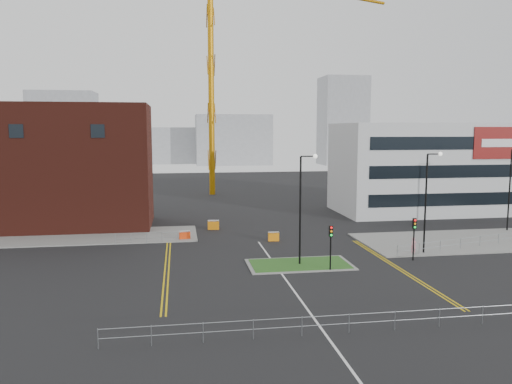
% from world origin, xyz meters
% --- Properties ---
extents(ground, '(200.00, 200.00, 0.00)m').
position_xyz_m(ground, '(0.00, 0.00, 0.00)').
color(ground, black).
rests_on(ground, ground).
extents(pavement_left, '(28.00, 8.00, 0.12)m').
position_xyz_m(pavement_left, '(-20.00, 22.00, 0.06)').
color(pavement_left, slate).
rests_on(pavement_left, ground).
extents(pavement_right, '(24.00, 10.00, 0.12)m').
position_xyz_m(pavement_right, '(22.00, 14.00, 0.06)').
color(pavement_right, slate).
rests_on(pavement_right, ground).
extents(island_kerb, '(8.60, 4.60, 0.08)m').
position_xyz_m(island_kerb, '(2.00, 8.00, 0.04)').
color(island_kerb, slate).
rests_on(island_kerb, ground).
extents(grass_island, '(8.00, 4.00, 0.12)m').
position_xyz_m(grass_island, '(2.00, 8.00, 0.06)').
color(grass_island, '#24511B').
rests_on(grass_island, ground).
extents(brick_building, '(24.20, 10.07, 14.24)m').
position_xyz_m(brick_building, '(-22.97, 28.00, 6.85)').
color(brick_building, '#4D1B13').
rests_on(brick_building, ground).
extents(office_block, '(25.00, 12.20, 12.00)m').
position_xyz_m(office_block, '(26.01, 31.97, 6.00)').
color(office_block, silver).
rests_on(office_block, ground).
extents(tower_crane, '(49.25, 21.45, 42.34)m').
position_xyz_m(tower_crane, '(3.06, 57.13, 29.01)').
color(tower_crane, '#BA770A').
rests_on(tower_crane, ground).
extents(streetlamp_island, '(1.46, 0.36, 9.18)m').
position_xyz_m(streetlamp_island, '(2.22, 8.00, 5.41)').
color(streetlamp_island, black).
rests_on(streetlamp_island, ground).
extents(streetlamp_right_near, '(1.46, 0.36, 9.18)m').
position_xyz_m(streetlamp_right_near, '(14.22, 10.00, 5.41)').
color(streetlamp_right_near, black).
rests_on(streetlamp_right_near, ground).
extents(streetlamp_right_far, '(1.46, 0.36, 9.18)m').
position_xyz_m(streetlamp_right_far, '(28.22, 18.00, 5.41)').
color(streetlamp_right_far, black).
rests_on(streetlamp_right_far, ground).
extents(traffic_light_island, '(0.28, 0.33, 3.65)m').
position_xyz_m(traffic_light_island, '(4.00, 5.98, 2.57)').
color(traffic_light_island, black).
rests_on(traffic_light_island, ground).
extents(traffic_light_right, '(0.28, 0.33, 3.65)m').
position_xyz_m(traffic_light_right, '(12.00, 7.98, 2.57)').
color(traffic_light_right, black).
rests_on(traffic_light_right, ground).
extents(railing_front, '(24.05, 0.05, 1.10)m').
position_xyz_m(railing_front, '(0.00, -6.00, 0.78)').
color(railing_front, gray).
rests_on(railing_front, ground).
extents(railing_left, '(6.05, 0.05, 1.10)m').
position_xyz_m(railing_left, '(-11.00, 18.00, 0.74)').
color(railing_left, gray).
rests_on(railing_left, ground).
extents(railing_right, '(19.05, 5.05, 1.10)m').
position_xyz_m(railing_right, '(20.50, 11.50, 0.78)').
color(railing_right, gray).
rests_on(railing_right, ground).
extents(centre_line, '(0.15, 30.00, 0.01)m').
position_xyz_m(centre_line, '(0.00, 2.00, 0.01)').
color(centre_line, silver).
rests_on(centre_line, ground).
extents(yellow_left_a, '(0.12, 24.00, 0.01)m').
position_xyz_m(yellow_left_a, '(-9.00, 10.00, 0.01)').
color(yellow_left_a, gold).
rests_on(yellow_left_a, ground).
extents(yellow_left_b, '(0.12, 24.00, 0.01)m').
position_xyz_m(yellow_left_b, '(-8.70, 10.00, 0.01)').
color(yellow_left_b, gold).
rests_on(yellow_left_b, ground).
extents(yellow_right_a, '(0.12, 20.00, 0.01)m').
position_xyz_m(yellow_right_a, '(9.50, 6.00, 0.01)').
color(yellow_right_a, gold).
rests_on(yellow_right_a, ground).
extents(yellow_right_b, '(0.12, 20.00, 0.01)m').
position_xyz_m(yellow_right_b, '(9.80, 6.00, 0.01)').
color(yellow_right_b, gold).
rests_on(yellow_right_b, ground).
extents(skyline_a, '(18.00, 12.00, 22.00)m').
position_xyz_m(skyline_a, '(-40.00, 120.00, 11.00)').
color(skyline_a, gray).
rests_on(skyline_a, ground).
extents(skyline_b, '(24.00, 12.00, 16.00)m').
position_xyz_m(skyline_b, '(10.00, 130.00, 8.00)').
color(skyline_b, gray).
rests_on(skyline_b, ground).
extents(skyline_c, '(14.00, 12.00, 28.00)m').
position_xyz_m(skyline_c, '(45.00, 125.00, 14.00)').
color(skyline_c, gray).
rests_on(skyline_c, ground).
extents(skyline_d, '(30.00, 12.00, 12.00)m').
position_xyz_m(skyline_d, '(-8.00, 140.00, 6.00)').
color(skyline_d, gray).
rests_on(skyline_d, ground).
extents(pedestrian, '(0.60, 0.42, 1.55)m').
position_xyz_m(pedestrian, '(12.94, 9.82, 0.78)').
color(pedestrian, pink).
rests_on(pedestrian, ground).
extents(barrier_left, '(1.15, 0.53, 0.93)m').
position_xyz_m(barrier_left, '(-7.27, 19.10, 0.50)').
color(barrier_left, '#E93B0C').
rests_on(barrier_left, ground).
extents(barrier_mid, '(1.29, 0.54, 1.06)m').
position_xyz_m(barrier_mid, '(-4.00, 24.00, 0.57)').
color(barrier_mid, orange).
rests_on(barrier_mid, ground).
extents(barrier_right, '(1.10, 0.40, 0.92)m').
position_xyz_m(barrier_right, '(1.58, 17.22, 0.50)').
color(barrier_right, orange).
rests_on(barrier_right, ground).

